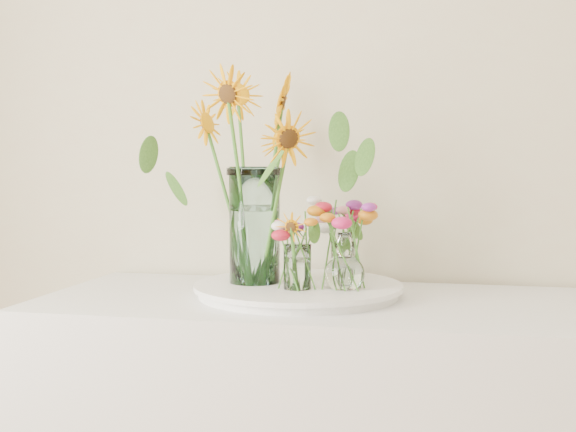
# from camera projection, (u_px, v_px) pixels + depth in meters

# --- Properties ---
(tray) EXTENTS (0.50, 0.50, 0.02)m
(tray) POSITION_uv_depth(u_px,v_px,m) (298.00, 291.00, 1.80)
(tray) COLOR white
(tray) RESTS_ON counter
(mason_jar) EXTENTS (0.14, 0.14, 0.30)m
(mason_jar) POSITION_uv_depth(u_px,v_px,m) (255.00, 226.00, 1.81)
(mason_jar) COLOR #A0CEC9
(mason_jar) RESTS_ON tray
(sunflower_bouquet) EXTENTS (0.72, 0.72, 0.56)m
(sunflower_bouquet) POSITION_uv_depth(u_px,v_px,m) (254.00, 174.00, 1.80)
(sunflower_bouquet) COLOR #FFA605
(sunflower_bouquet) RESTS_ON tray
(small_vase_a) EXTENTS (0.07, 0.07, 0.11)m
(small_vase_a) POSITION_uv_depth(u_px,v_px,m) (297.00, 268.00, 1.72)
(small_vase_a) COLOR white
(small_vase_a) RESTS_ON tray
(wildflower_posy_a) EXTENTS (0.18, 0.18, 0.20)m
(wildflower_posy_a) POSITION_uv_depth(u_px,v_px,m) (297.00, 249.00, 1.71)
(wildflower_posy_a) COLOR orange
(wildflower_posy_a) RESTS_ON tray
(small_vase_b) EXTENTS (0.10, 0.10, 0.14)m
(small_vase_b) POSITION_uv_depth(u_px,v_px,m) (345.00, 262.00, 1.72)
(small_vase_b) COLOR white
(small_vase_b) RESTS_ON tray
(wildflower_posy_b) EXTENTS (0.21, 0.21, 0.23)m
(wildflower_posy_b) POSITION_uv_depth(u_px,v_px,m) (345.00, 243.00, 1.72)
(wildflower_posy_b) COLOR orange
(wildflower_posy_b) RESTS_ON tray
(small_vase_c) EXTENTS (0.07, 0.07, 0.11)m
(small_vase_c) POSITION_uv_depth(u_px,v_px,m) (343.00, 262.00, 1.84)
(small_vase_c) COLOR white
(small_vase_c) RESTS_ON tray
(wildflower_posy_c) EXTENTS (0.18, 0.18, 0.20)m
(wildflower_posy_c) POSITION_uv_depth(u_px,v_px,m) (343.00, 244.00, 1.84)
(wildflower_posy_c) COLOR orange
(wildflower_posy_c) RESTS_ON tray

